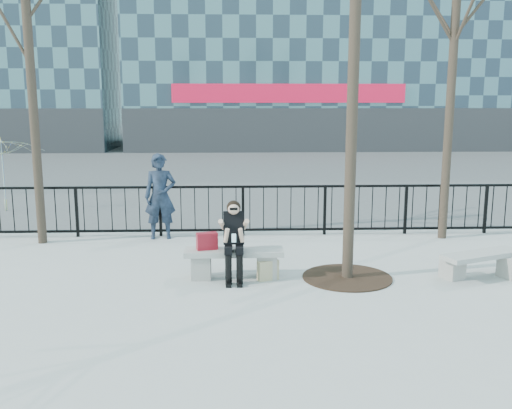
{
  "coord_description": "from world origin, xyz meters",
  "views": [
    {
      "loc": [
        0.01,
        -9.22,
        2.99
      ],
      "look_at": [
        0.4,
        0.8,
        1.1
      ],
      "focal_mm": 40.0,
      "sensor_mm": 36.0,
      "label": 1
    }
  ],
  "objects_px": {
    "bench_main": "(234,260)",
    "standing_man": "(160,196)",
    "seated_woman": "(234,241)",
    "bench_second": "(482,262)"
  },
  "relations": [
    {
      "from": "standing_man",
      "to": "bench_main",
      "type": "bearing_deg",
      "value": -66.44
    },
    {
      "from": "bench_second",
      "to": "standing_man",
      "type": "xyz_separation_m",
      "value": [
        -5.72,
        2.98,
        0.64
      ]
    },
    {
      "from": "bench_main",
      "to": "bench_second",
      "type": "relative_size",
      "value": 1.11
    },
    {
      "from": "bench_main",
      "to": "bench_second",
      "type": "xyz_separation_m",
      "value": [
        4.15,
        -0.18,
        -0.03
      ]
    },
    {
      "from": "bench_second",
      "to": "standing_man",
      "type": "relative_size",
      "value": 0.81
    },
    {
      "from": "seated_woman",
      "to": "standing_man",
      "type": "height_order",
      "value": "standing_man"
    },
    {
      "from": "seated_woman",
      "to": "bench_main",
      "type": "bearing_deg",
      "value": 90.0
    },
    {
      "from": "bench_main",
      "to": "standing_man",
      "type": "relative_size",
      "value": 0.9
    },
    {
      "from": "bench_main",
      "to": "standing_man",
      "type": "height_order",
      "value": "standing_man"
    },
    {
      "from": "bench_main",
      "to": "bench_second",
      "type": "height_order",
      "value": "bench_main"
    }
  ]
}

